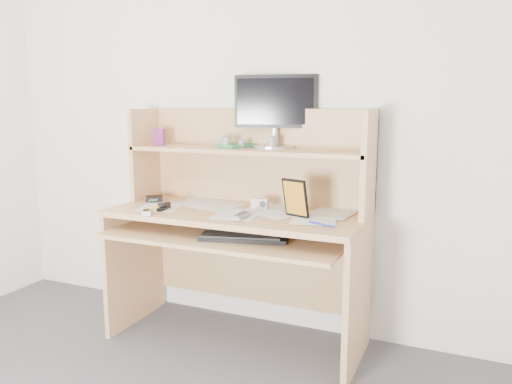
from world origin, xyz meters
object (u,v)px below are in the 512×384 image
at_px(tv_remote, 241,216).
at_px(keyboard, 244,237).
at_px(desk, 242,218).
at_px(monitor, 275,109).
at_px(game_case, 295,198).

bearing_deg(tv_remote, keyboard, -53.41).
bearing_deg(desk, keyboard, -62.72).
distance_m(tv_remote, monitor, 0.67).
height_order(keyboard, monitor, monitor).
height_order(game_case, monitor, monitor).
bearing_deg(desk, tv_remote, -65.08).
distance_m(game_case, monitor, 0.57).
bearing_deg(tv_remote, desk, 112.23).
height_order(desk, monitor, monitor).
bearing_deg(game_case, tv_remote, -137.42).
distance_m(desk, tv_remote, 0.26).
bearing_deg(keyboard, desk, 102.78).
height_order(tv_remote, game_case, game_case).
xyz_separation_m(keyboard, game_case, (0.22, 0.15, 0.19)).
distance_m(keyboard, game_case, 0.33).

